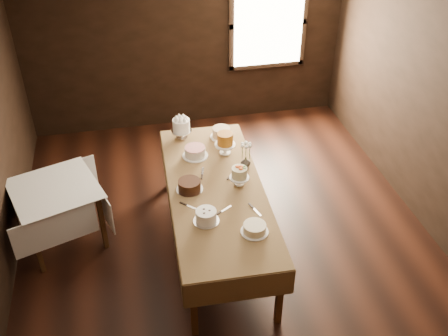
# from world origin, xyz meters

# --- Properties ---
(floor) EXTENTS (5.00, 6.00, 0.01)m
(floor) POSITION_xyz_m (0.00, 0.00, 0.00)
(floor) COLOR black
(floor) RESTS_ON ground
(ceiling) EXTENTS (5.00, 6.00, 0.01)m
(ceiling) POSITION_xyz_m (0.00, 0.00, 2.80)
(ceiling) COLOR beige
(ceiling) RESTS_ON wall_back
(wall_back) EXTENTS (5.00, 0.02, 2.80)m
(wall_back) POSITION_xyz_m (0.00, 3.00, 1.40)
(wall_back) COLOR black
(wall_back) RESTS_ON ground
(wall_right) EXTENTS (0.02, 6.00, 2.80)m
(wall_right) POSITION_xyz_m (2.50, 0.00, 1.40)
(wall_right) COLOR black
(wall_right) RESTS_ON ground
(window) EXTENTS (1.10, 0.05, 1.30)m
(window) POSITION_xyz_m (1.30, 2.94, 1.60)
(window) COLOR #FFEABF
(window) RESTS_ON wall_back
(display_table) EXTENTS (1.15, 2.76, 0.84)m
(display_table) POSITION_xyz_m (-0.14, -0.02, 0.78)
(display_table) COLOR #3F2511
(display_table) RESTS_ON ground
(side_table) EXTENTS (1.20, 1.20, 0.80)m
(side_table) POSITION_xyz_m (-1.95, 0.43, 0.70)
(side_table) COLOR #3F2511
(side_table) RESTS_ON ground
(cake_meringue) EXTENTS (0.31, 0.31, 0.28)m
(cake_meringue) POSITION_xyz_m (-0.36, 1.13, 0.97)
(cake_meringue) COLOR silver
(cake_meringue) RESTS_ON display_table
(cake_speckled) EXTENTS (0.32, 0.32, 0.14)m
(cake_speckled) POSITION_xyz_m (0.14, 1.04, 0.91)
(cake_speckled) COLOR white
(cake_speckled) RESTS_ON display_table
(cake_lattice) EXTENTS (0.36, 0.36, 0.12)m
(cake_lattice) POSITION_xyz_m (-0.26, 0.67, 0.90)
(cake_lattice) COLOR white
(cake_lattice) RESTS_ON display_table
(cake_caramel) EXTENTS (0.26, 0.26, 0.30)m
(cake_caramel) POSITION_xyz_m (0.11, 0.66, 0.97)
(cake_caramel) COLOR white
(cake_caramel) RESTS_ON display_table
(cake_chocolate) EXTENTS (0.34, 0.34, 0.12)m
(cake_chocolate) POSITION_xyz_m (-0.44, 0.02, 0.90)
(cake_chocolate) COLOR silver
(cake_chocolate) RESTS_ON display_table
(cake_flowers) EXTENTS (0.23, 0.23, 0.24)m
(cake_flowers) POSITION_xyz_m (0.13, 0.00, 0.95)
(cake_flowers) COLOR white
(cake_flowers) RESTS_ON display_table
(cake_swirl) EXTENTS (0.29, 0.29, 0.14)m
(cake_swirl) POSITION_xyz_m (-0.35, -0.56, 0.91)
(cake_swirl) COLOR silver
(cake_swirl) RESTS_ON display_table
(cake_cream) EXTENTS (0.29, 0.29, 0.10)m
(cake_cream) POSITION_xyz_m (0.10, -0.82, 0.89)
(cake_cream) COLOR white
(cake_cream) RESTS_ON display_table
(cake_server_a) EXTENTS (0.22, 0.15, 0.01)m
(cake_server_a) POSITION_xyz_m (-0.10, -0.40, 0.85)
(cake_server_a) COLOR silver
(cake_server_a) RESTS_ON display_table
(cake_server_b) EXTENTS (0.10, 0.24, 0.01)m
(cake_server_b) POSITION_xyz_m (0.21, -0.52, 0.85)
(cake_server_b) COLOR silver
(cake_server_b) RESTS_ON display_table
(cake_server_c) EXTENTS (0.08, 0.24, 0.01)m
(cake_server_c) POSITION_xyz_m (-0.23, 0.34, 0.85)
(cake_server_c) COLOR silver
(cake_server_c) RESTS_ON display_table
(cake_server_d) EXTENTS (0.18, 0.20, 0.01)m
(cake_server_d) POSITION_xyz_m (0.13, 0.23, 0.85)
(cake_server_d) COLOR silver
(cake_server_d) RESTS_ON display_table
(cake_server_e) EXTENTS (0.19, 0.18, 0.01)m
(cake_server_e) POSITION_xyz_m (-0.46, -0.31, 0.85)
(cake_server_e) COLOR silver
(cake_server_e) RESTS_ON display_table
(flower_vase) EXTENTS (0.15, 0.15, 0.12)m
(flower_vase) POSITION_xyz_m (0.29, 0.33, 0.90)
(flower_vase) COLOR #2D2823
(flower_vase) RESTS_ON display_table
(flower_bouquet) EXTENTS (0.14, 0.14, 0.20)m
(flower_bouquet) POSITION_xyz_m (0.29, 0.33, 1.09)
(flower_bouquet) COLOR white
(flower_bouquet) RESTS_ON flower_vase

